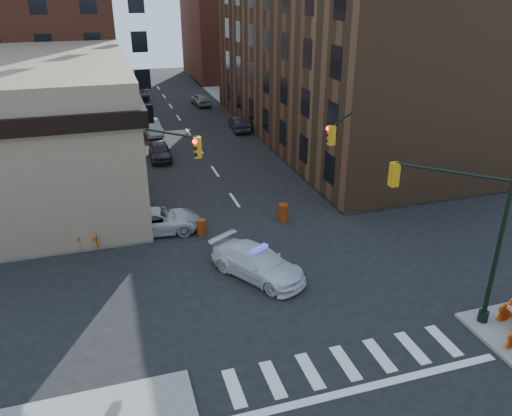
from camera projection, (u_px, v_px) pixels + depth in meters
ground at (285, 275)px, 25.40m from camera, size 140.00×140.00×0.00m
sidewalk_ne at (370, 106)px, 60.07m from camera, size 34.00×54.50×0.15m
commercial_row_ne at (335, 62)px, 45.61m from camera, size 14.00×34.00×14.00m
filler_nw at (33, 25)px, 71.78m from camera, size 20.00×18.00×16.00m
filler_ne at (241, 37)px, 77.20m from camera, size 16.00×16.00×12.00m
signal_pole_se at (474, 223)px, 20.31m from camera, size 5.40×5.27×8.00m
signal_pole_nw at (150, 172)px, 26.68m from camera, size 3.58×3.67×8.00m
signal_pole_ne at (347, 152)px, 29.84m from camera, size 3.67×3.58×8.00m
tree_ne_near at (266, 96)px, 48.62m from camera, size 3.00×3.00×4.85m
tree_ne_far at (244, 82)px, 55.59m from camera, size 3.00×3.00×4.85m
police_car at (258, 263)px, 24.97m from camera, size 4.58×5.61×1.53m
pickup at (158, 221)px, 29.52m from camera, size 5.32×2.82×1.42m
parked_car_wnear at (160, 151)px, 41.71m from camera, size 1.82×4.31×1.45m
parked_car_wfar at (151, 128)px, 48.51m from camera, size 2.10×4.58×1.45m
parked_car_wdeep at (139, 93)px, 63.66m from camera, size 2.24×5.23×1.50m
parked_car_enear at (239, 123)px, 49.99m from camera, size 1.81×4.44×1.43m
parked_car_efar at (201, 99)px, 60.30m from camera, size 2.05×4.42×1.47m
pedestrian_a at (112, 228)px, 28.01m from camera, size 0.74×0.71×1.70m
pedestrian_b at (63, 228)px, 27.75m from camera, size 1.21×1.14×1.97m
pedestrian_c at (33, 210)px, 30.01m from camera, size 1.10×1.06×1.84m
barrel_road at (283, 212)px, 30.95m from camera, size 0.72×0.72×1.11m
barrel_bank at (202, 227)px, 29.22m from camera, size 0.59×0.59×0.97m
barricade_se_b at (512, 318)px, 21.12m from camera, size 0.62×1.18×0.87m
barricade_nw_a at (89, 240)px, 27.56m from camera, size 1.28×0.85×0.88m
barricade_nw_b at (98, 230)px, 28.58m from camera, size 1.31×0.78×0.93m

